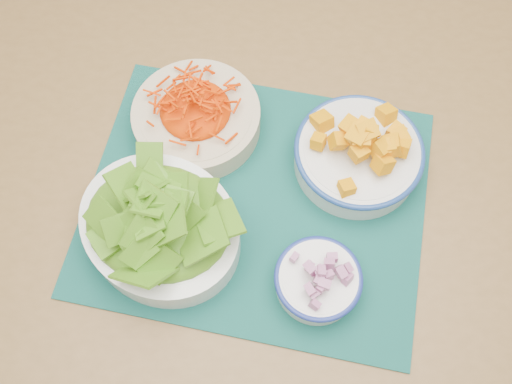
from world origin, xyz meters
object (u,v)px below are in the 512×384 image
squash_bowl (360,150)px  onion_bowl (318,279)px  table (273,188)px  lettuce_bowl (158,222)px  placemat (256,200)px  carrot_bowl (196,114)px

squash_bowl → onion_bowl: squash_bowl is taller
table → lettuce_bowl: lettuce_bowl is taller
placemat → squash_bowl: (0.13, 0.11, 0.05)m
placemat → onion_bowl: 0.17m
squash_bowl → onion_bowl: size_ratio=1.56×
table → squash_bowl: size_ratio=6.25×
placemat → onion_bowl: size_ratio=3.32×
carrot_bowl → lettuce_bowl: size_ratio=0.69×
placemat → carrot_bowl: (-0.13, 0.10, 0.04)m
squash_bowl → lettuce_bowl: size_ratio=0.79×
squash_bowl → carrot_bowl: bearing=-177.6°
carrot_bowl → onion_bowl: size_ratio=1.37×
carrot_bowl → squash_bowl: squash_bowl is taller
lettuce_bowl → carrot_bowl: bearing=116.6°
placemat → lettuce_bowl: bearing=-145.5°
onion_bowl → carrot_bowl: bearing=142.0°
table → onion_bowl: 0.24m
placemat → squash_bowl: 0.18m
table → lettuce_bowl: (-0.13, -0.17, 0.15)m
placemat → table: bearing=75.9°
table → carrot_bowl: bearing=150.4°
table → onion_bowl: bearing=-74.7°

